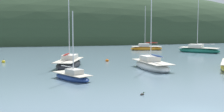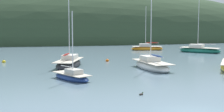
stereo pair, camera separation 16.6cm
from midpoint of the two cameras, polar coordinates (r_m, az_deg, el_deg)
far_shoreline_hill at (r=88.47m, az=-7.76°, el=2.71°), size 150.00×36.00×31.77m
sailboat_grey_yawl at (r=55.42m, az=16.28°, el=1.09°), size 6.76×6.99×10.48m
sailboat_white_near at (r=58.81m, az=6.69°, el=1.50°), size 6.37×3.07×8.65m
sailboat_red_portside at (r=35.26m, az=-8.01°, el=-1.36°), size 4.47×7.22×10.19m
sailboat_yellow_far at (r=33.42m, az=7.67°, el=-1.74°), size 2.97×7.19×10.13m
sailboat_teal_outer at (r=26.91m, az=-7.45°, el=-3.84°), size 3.59×4.80×6.19m
mooring_buoy_inner at (r=40.07m, az=-0.78°, el=-0.87°), size 0.44×0.44×0.54m
mooring_buoy_channel at (r=41.16m, az=-19.67°, el=-1.03°), size 0.44×0.44×0.54m
duck_trailing at (r=21.11m, az=5.79°, el=-7.21°), size 0.40×0.32×0.24m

